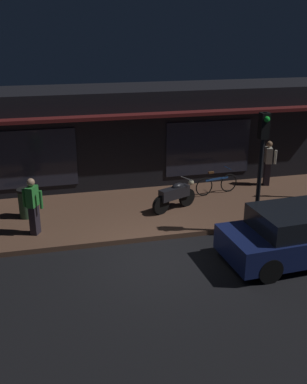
% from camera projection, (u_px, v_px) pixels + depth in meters
% --- Properties ---
extents(ground_plane, '(60.00, 60.00, 0.00)m').
position_uv_depth(ground_plane, '(156.00, 259.00, 11.79)').
color(ground_plane, black).
extents(sidewalk_slab, '(18.00, 4.00, 0.15)m').
position_uv_depth(sidewalk_slab, '(134.00, 212.00, 14.49)').
color(sidewalk_slab, brown).
rests_on(sidewalk_slab, ground_plane).
extents(storefront_building, '(18.00, 3.30, 3.60)m').
position_uv_depth(storefront_building, '(116.00, 136.00, 16.96)').
color(storefront_building, black).
rests_on(storefront_building, ground_plane).
extents(motorcycle, '(1.60, 0.88, 0.97)m').
position_uv_depth(motorcycle, '(175.00, 195.00, 14.34)').
color(motorcycle, black).
rests_on(motorcycle, sidewalk_slab).
extents(bicycle_parked, '(1.64, 0.46, 0.91)m').
position_uv_depth(bicycle_parked, '(217.00, 184.00, 15.73)').
color(bicycle_parked, black).
rests_on(bicycle_parked, sidewalk_slab).
extents(person_photographer, '(0.58, 0.44, 1.67)m').
position_uv_depth(person_photographer, '(33.00, 205.00, 12.55)').
color(person_photographer, '#28232D').
rests_on(person_photographer, sidewalk_slab).
extents(person_bystander, '(0.61, 0.43, 1.67)m').
position_uv_depth(person_bystander, '(268.00, 162.00, 16.44)').
color(person_bystander, '#28232D').
rests_on(person_bystander, sidewalk_slab).
extents(trash_bin, '(0.48, 0.48, 0.93)m').
position_uv_depth(trash_bin, '(26.00, 203.00, 13.79)').
color(trash_bin, '#2D4C33').
rests_on(trash_bin, sidewalk_slab).
extents(traffic_light_pole, '(0.24, 0.33, 3.60)m').
position_uv_depth(traffic_light_pole, '(262.00, 154.00, 12.16)').
color(traffic_light_pole, black).
rests_on(traffic_light_pole, ground_plane).
extents(parked_car_near, '(4.20, 2.01, 1.42)m').
position_uv_depth(parked_car_near, '(300.00, 234.00, 11.55)').
color(parked_car_near, black).
rests_on(parked_car_near, ground_plane).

